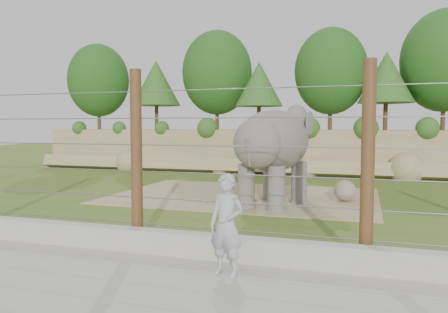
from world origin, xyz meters
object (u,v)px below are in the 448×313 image
(zookeeper, at_px, (227,225))
(elephant, at_px, (274,156))
(stone_ball, at_px, (345,190))
(barrier_fence, at_px, (137,158))

(zookeeper, bearing_deg, elephant, 108.59)
(stone_ball, bearing_deg, elephant, -147.60)
(barrier_fence, distance_m, zookeeper, 3.11)
(stone_ball, xyz_separation_m, barrier_fence, (-4.30, -7.36, 1.59))
(barrier_fence, bearing_deg, zookeeper, -27.91)
(elephant, bearing_deg, barrier_fence, -93.71)
(stone_ball, height_order, barrier_fence, barrier_fence)
(stone_ball, bearing_deg, zookeeper, -101.12)
(stone_ball, bearing_deg, barrier_fence, -120.27)
(elephant, relative_size, stone_ball, 5.50)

